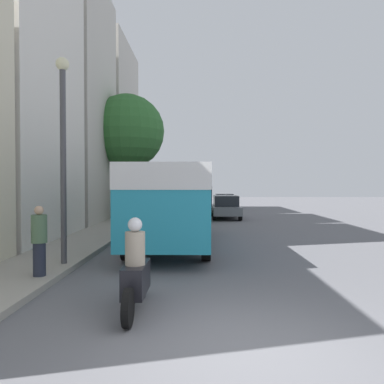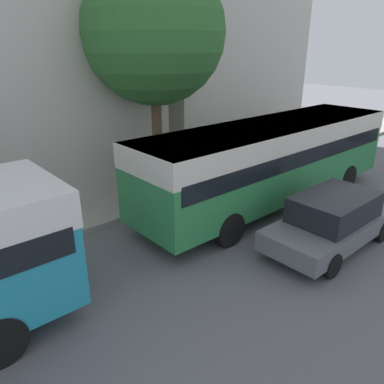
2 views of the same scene
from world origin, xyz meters
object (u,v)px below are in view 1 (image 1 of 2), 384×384
bus_following (181,190)px  motorcycle_behind_lead (136,274)px  bus_lead (173,195)px  car_crossing (224,201)px  car_far_curb (226,207)px  pedestrian_near_curb (39,240)px

bus_following → motorcycle_behind_lead: 19.53m
bus_lead → motorcycle_behind_lead: size_ratio=4.04×
car_crossing → car_far_curb: bearing=-93.4°
car_crossing → car_far_curb: (-0.62, -10.36, 0.08)m
motorcycle_behind_lead → car_far_curb: 18.57m
car_far_curb → pedestrian_near_curb: bearing=71.1°
bus_following → car_far_curb: 3.44m
motorcycle_behind_lead → pedestrian_near_curb: pedestrian_near_curb is taller
bus_following → motorcycle_behind_lead: (0.10, -19.49, -1.18)m
bus_lead → motorcycle_behind_lead: bus_lead is taller
bus_lead → car_crossing: (3.41, 21.39, -1.17)m
bus_following → car_far_curb: bearing=-20.7°
bus_lead → bus_following: (-0.28, 12.18, -0.03)m
motorcycle_behind_lead → car_far_curb: motorcycle_behind_lead is taller
bus_following → car_crossing: (3.68, 9.21, -1.14)m
bus_lead → car_crossing: bearing=80.9°
motorcycle_behind_lead → pedestrian_near_curb: size_ratio=1.35×
car_crossing → pedestrian_near_curb: bearing=-103.1°
motorcycle_behind_lead → car_crossing: 28.92m
bus_following → pedestrian_near_curb: bearing=-98.2°
car_far_curb → bus_following: bearing=-20.7°
bus_following → car_crossing: bus_following is taller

